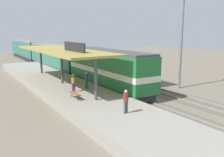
{
  "coord_description": "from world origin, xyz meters",
  "views": [
    {
      "loc": [
        -14.18,
        -26.1,
        6.64
      ],
      "look_at": [
        -1.38,
        -5.38,
        2.0
      ],
      "focal_mm": 39.85,
      "sensor_mm": 36.0,
      "label": 1
    }
  ],
  "objects": [
    {
      "name": "passenger_carriage_rear",
      "position": [
        0.0,
        36.62,
        2.31
      ],
      "size": [
        2.9,
        20.0,
        4.24
      ],
      "color": "#28282D",
      "rests_on": "track_near"
    },
    {
      "name": "station_canopy",
      "position": [
        -4.6,
        -0.09,
        4.53
      ],
      "size": [
        5.2,
        18.0,
        4.7
      ],
      "color": "#47474C",
      "rests_on": "platform"
    },
    {
      "name": "person_boarding",
      "position": [
        -4.47,
        -12.23,
        1.85
      ],
      "size": [
        0.34,
        0.34,
        1.71
      ],
      "color": "#4C4C51",
      "rests_on": "platform"
    },
    {
      "name": "ground_plane",
      "position": [
        2.0,
        0.0,
        0.0
      ],
      "size": [
        120.0,
        120.0,
        0.0
      ],
      "primitive_type": "plane",
      "color": "#706656"
    },
    {
      "name": "platform_bench",
      "position": [
        -6.0,
        -6.74,
        1.34
      ],
      "size": [
        0.44,
        1.7,
        0.5
      ],
      "color": "#333338",
      "rests_on": "platform"
    },
    {
      "name": "person_walking",
      "position": [
        -3.39,
        -3.67,
        1.85
      ],
      "size": [
        0.34,
        0.34,
        1.71
      ],
      "color": "#23603D",
      "rests_on": "platform"
    },
    {
      "name": "passenger_carriage_front",
      "position": [
        0.0,
        15.82,
        2.31
      ],
      "size": [
        2.9,
        20.0,
        4.24
      ],
      "color": "#28282D",
      "rests_on": "track_near"
    },
    {
      "name": "track_far",
      "position": [
        4.6,
        0.0,
        0.03
      ],
      "size": [
        3.2,
        110.0,
        0.16
      ],
      "color": "#5F5649",
      "rests_on": "ground"
    },
    {
      "name": "freight_car",
      "position": [
        4.6,
        1.51,
        1.97
      ],
      "size": [
        2.8,
        12.0,
        3.54
      ],
      "color": "#28282D",
      "rests_on": "track_far"
    },
    {
      "name": "track_near",
      "position": [
        0.0,
        0.0,
        0.03
      ],
      "size": [
        3.2,
        110.0,
        0.16
      ],
      "color": "#5F5649",
      "rests_on": "ground"
    },
    {
      "name": "light_mast",
      "position": [
        7.8,
        -5.74,
        8.4
      ],
      "size": [
        1.1,
        1.1,
        11.7
      ],
      "color": "slate",
      "rests_on": "ground"
    },
    {
      "name": "person_waiting",
      "position": [
        -5.07,
        -4.28,
        1.85
      ],
      "size": [
        0.34,
        0.34,
        1.71
      ],
      "color": "#663375",
      "rests_on": "platform"
    },
    {
      "name": "locomotive",
      "position": [
        0.0,
        -2.18,
        2.41
      ],
      "size": [
        2.93,
        14.43,
        4.44
      ],
      "color": "#28282D",
      "rests_on": "track_near"
    },
    {
      "name": "platform",
      "position": [
        -4.6,
        0.0,
        0.45
      ],
      "size": [
        6.0,
        44.0,
        0.9
      ],
      "primitive_type": "cube",
      "color": "gray",
      "rests_on": "ground"
    }
  ]
}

